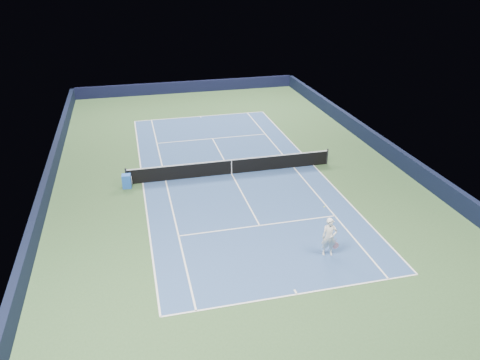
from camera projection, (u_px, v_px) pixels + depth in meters
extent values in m
plane|color=#304E2B|center=(232.00, 174.00, 29.29)|extent=(40.00, 40.00, 0.00)
cube|color=black|center=(187.00, 87.00, 46.39)|extent=(22.00, 0.35, 1.10)
cube|color=black|center=(388.00, 150.00, 31.38)|extent=(0.35, 40.00, 1.10)
cube|color=black|center=(47.00, 184.00, 26.73)|extent=(0.35, 40.00, 1.10)
cube|color=navy|center=(232.00, 174.00, 29.29)|extent=(10.97, 23.77, 0.01)
cube|color=white|center=(200.00, 116.00, 39.68)|extent=(10.97, 0.08, 0.00)
cube|color=white|center=(297.00, 294.00, 18.90)|extent=(10.97, 0.08, 0.00)
cube|color=white|center=(313.00, 165.00, 30.47)|extent=(0.08, 23.77, 0.00)
cube|color=white|center=(143.00, 183.00, 28.11)|extent=(0.08, 23.77, 0.00)
cube|color=white|center=(294.00, 167.00, 30.17)|extent=(0.08, 23.77, 0.00)
cube|color=white|center=(166.00, 181.00, 28.40)|extent=(0.08, 23.77, 0.00)
cube|color=white|center=(212.00, 139.00, 34.88)|extent=(8.23, 0.08, 0.00)
cube|color=white|center=(260.00, 225.00, 23.69)|extent=(8.23, 0.08, 0.00)
cube|color=white|center=(232.00, 174.00, 29.29)|extent=(0.08, 12.80, 0.00)
cube|color=white|center=(201.00, 117.00, 39.55)|extent=(0.08, 0.30, 0.00)
cube|color=white|center=(296.00, 292.00, 19.03)|extent=(0.08, 0.30, 0.00)
cylinder|color=black|center=(126.00, 177.00, 27.69)|extent=(0.10, 0.10, 1.07)
cylinder|color=black|center=(327.00, 157.00, 30.43)|extent=(0.10, 0.10, 1.07)
cube|color=black|center=(231.00, 167.00, 29.09)|extent=(12.80, 0.03, 0.91)
cube|color=white|center=(231.00, 160.00, 28.88)|extent=(12.80, 0.04, 0.06)
cube|color=white|center=(231.00, 167.00, 29.09)|extent=(0.05, 0.04, 0.91)
cube|color=blue|center=(127.00, 181.00, 27.40)|extent=(0.55, 0.50, 0.83)
cube|color=white|center=(132.00, 180.00, 27.45)|extent=(0.02, 0.37, 0.37)
imported|color=white|center=(329.00, 237.00, 21.02)|extent=(0.76, 0.59, 1.87)
cylinder|color=#CB839C|center=(336.00, 241.00, 21.15)|extent=(0.03, 0.03, 0.31)
cylinder|color=black|center=(335.00, 246.00, 21.25)|extent=(0.31, 0.02, 0.31)
cylinder|color=#C57F8F|center=(335.00, 246.00, 21.25)|extent=(0.33, 0.03, 0.33)
sphere|color=#B0CA2A|center=(324.00, 207.00, 21.48)|extent=(0.07, 0.07, 0.07)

